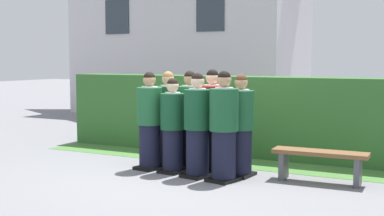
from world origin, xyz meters
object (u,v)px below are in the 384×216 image
(student_front_row_0, at_px, (150,123))
(student_front_row_3, at_px, (224,129))
(student_front_row_2, at_px, (197,128))
(student_rear_row_0, at_px, (168,120))
(student_front_row_1, at_px, (173,128))
(student_rear_row_3, at_px, (241,128))
(student_rear_row_1, at_px, (190,122))
(wooden_bench, at_px, (320,159))
(student_in_red_blazer, at_px, (212,123))

(student_front_row_0, xyz_separation_m, student_front_row_3, (1.45, -0.23, 0.02))
(student_front_row_2, xyz_separation_m, student_rear_row_0, (-0.88, 0.62, 0.00))
(student_front_row_1, bearing_deg, student_rear_row_3, 12.63)
(student_front_row_1, relative_size, student_rear_row_1, 0.93)
(student_front_row_0, xyz_separation_m, student_front_row_2, (0.97, -0.15, 0.00))
(student_rear_row_0, distance_m, wooden_bench, 2.72)
(student_front_row_3, xyz_separation_m, student_rear_row_0, (-1.37, 0.70, -0.02))
(student_front_row_1, relative_size, student_rear_row_3, 0.95)
(student_front_row_0, height_order, student_rear_row_0, student_rear_row_0)
(student_rear_row_0, bearing_deg, student_rear_row_3, -10.76)
(student_rear_row_0, height_order, student_in_red_blazer, student_in_red_blazer)
(student_rear_row_3, distance_m, wooden_bench, 1.29)
(student_front_row_3, bearing_deg, wooden_bench, 23.13)
(student_front_row_2, bearing_deg, student_front_row_0, 170.94)
(student_front_row_2, distance_m, student_in_red_blazer, 0.47)
(student_in_red_blazer, bearing_deg, wooden_bench, 0.64)
(student_in_red_blazer, height_order, wooden_bench, student_in_red_blazer)
(wooden_bench, bearing_deg, student_front_row_0, -173.17)
(student_front_row_1, bearing_deg, student_rear_row_1, 79.88)
(student_front_row_0, relative_size, student_rear_row_3, 1.01)
(student_front_row_0, distance_m, student_rear_row_0, 0.48)
(student_rear_row_1, relative_size, student_in_red_blazer, 0.98)
(student_rear_row_0, relative_size, student_rear_row_1, 0.99)
(wooden_bench, bearing_deg, student_rear_row_0, 177.08)
(student_front_row_3, bearing_deg, student_rear_row_3, 76.31)
(student_rear_row_0, xyz_separation_m, student_rear_row_1, (0.46, -0.07, 0.01))
(student_rear_row_3, relative_size, wooden_bench, 1.14)
(wooden_bench, bearing_deg, student_rear_row_3, -173.33)
(student_front_row_0, xyz_separation_m, student_rear_row_3, (1.56, 0.19, -0.01))
(student_rear_row_3, bearing_deg, student_front_row_3, -103.69)
(student_front_row_3, distance_m, wooden_bench, 1.50)
(student_front_row_0, xyz_separation_m, student_in_red_blazer, (1.01, 0.31, 0.02))
(student_rear_row_1, distance_m, student_rear_row_3, 1.02)
(student_front_row_1, height_order, student_front_row_2, student_front_row_2)
(student_front_row_2, bearing_deg, student_front_row_3, -8.96)
(student_front_row_1, height_order, wooden_bench, student_front_row_1)
(student_rear_row_3, bearing_deg, student_rear_row_1, 168.42)
(student_rear_row_0, height_order, student_rear_row_3, student_rear_row_0)
(student_front_row_2, relative_size, student_rear_row_0, 1.00)
(student_front_row_0, height_order, student_front_row_3, student_front_row_3)
(student_front_row_2, xyz_separation_m, student_front_row_3, (0.48, -0.08, 0.02))
(student_front_row_2, distance_m, student_front_row_3, 0.49)
(student_front_row_2, height_order, student_rear_row_1, student_rear_row_1)
(student_in_red_blazer, relative_size, student_rear_row_3, 1.04)
(student_rear_row_3, height_order, wooden_bench, student_rear_row_3)
(student_front_row_1, xyz_separation_m, student_in_red_blazer, (0.54, 0.37, 0.07))
(student_front_row_2, xyz_separation_m, wooden_bench, (1.80, 0.49, -0.43))
(student_front_row_1, relative_size, student_rear_row_0, 0.94)
(student_front_row_3, distance_m, student_rear_row_0, 1.53)
(student_rear_row_1, height_order, student_in_red_blazer, student_in_red_blazer)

